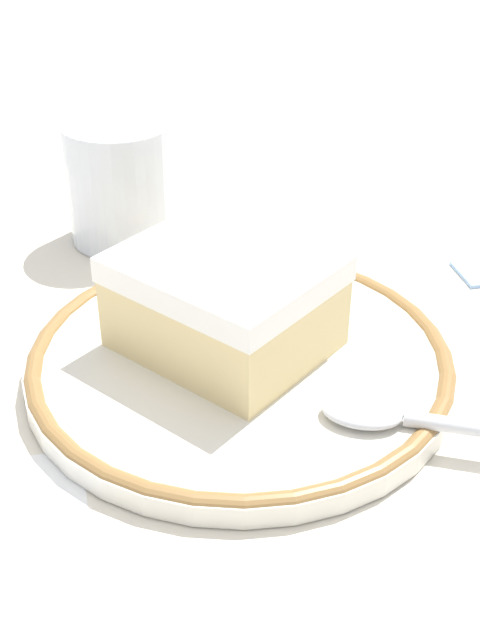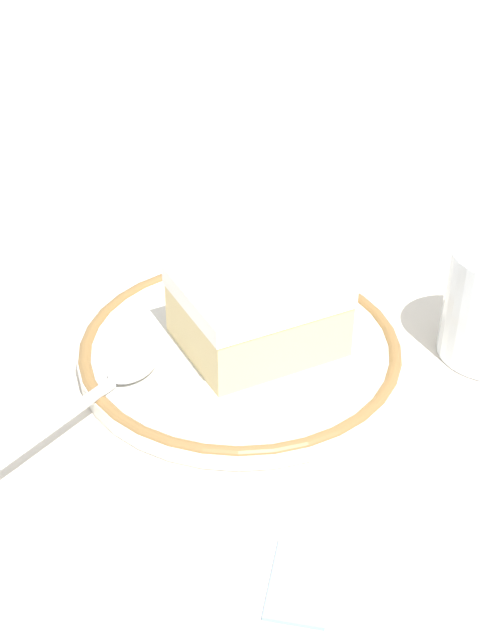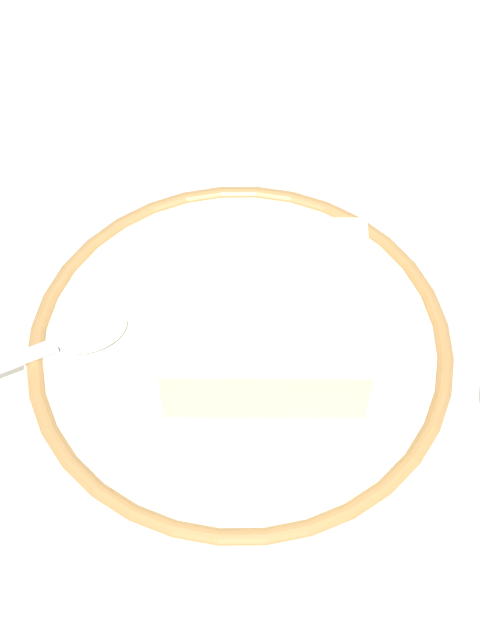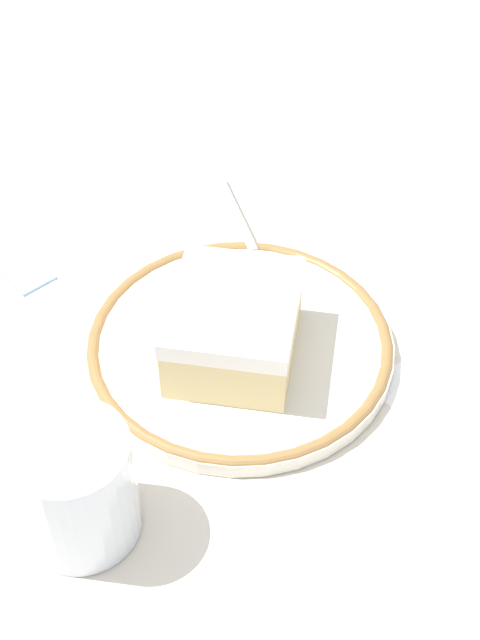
% 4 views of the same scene
% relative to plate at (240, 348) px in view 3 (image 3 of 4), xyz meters
% --- Properties ---
extents(ground_plane, '(2.40, 2.40, 0.00)m').
position_rel_plate_xyz_m(ground_plane, '(-0.02, 0.02, -0.01)').
color(ground_plane, '#B7B2A8').
extents(placemat, '(0.54, 0.43, 0.00)m').
position_rel_plate_xyz_m(placemat, '(-0.02, 0.02, -0.01)').
color(placemat, beige).
rests_on(placemat, ground_plane).
extents(plate, '(0.21, 0.21, 0.01)m').
position_rel_plate_xyz_m(plate, '(0.00, 0.00, 0.00)').
color(plate, silver).
rests_on(plate, placemat).
extents(cake_slice, '(0.12, 0.12, 0.05)m').
position_rel_plate_xyz_m(cake_slice, '(0.01, 0.01, 0.03)').
color(cake_slice, beige).
rests_on(cake_slice, plate).
extents(spoon, '(0.03, 0.15, 0.01)m').
position_rel_plate_xyz_m(spoon, '(-0.04, -0.09, 0.01)').
color(spoon, silver).
rests_on(spoon, plate).
extents(napkin, '(0.14, 0.14, 0.00)m').
position_rel_plate_xyz_m(napkin, '(-0.14, 0.09, -0.01)').
color(napkin, white).
rests_on(napkin, placemat).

